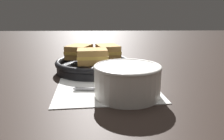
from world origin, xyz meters
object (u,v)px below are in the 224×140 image
(spoon, at_px, (115,88))
(sandwich_near_right, at_px, (93,56))
(skillet, at_px, (94,66))
(sandwich_near_left, at_px, (80,52))
(sandwich_far_left, at_px, (109,51))
(soup_bowl, at_px, (129,79))

(spoon, xyz_separation_m, sandwich_near_right, (-0.06, 0.14, 0.06))
(skillet, xyz_separation_m, sandwich_near_left, (-0.05, 0.03, 0.04))
(spoon, height_order, skillet, skillet)
(sandwich_far_left, bearing_deg, spoon, -87.24)
(sandwich_near_left, xyz_separation_m, sandwich_far_left, (0.10, 0.00, 0.00))
(sandwich_near_right, bearing_deg, sandwich_far_left, 60.26)
(soup_bowl, relative_size, spoon, 1.09)
(spoon, distance_m, skillet, 0.21)
(soup_bowl, distance_m, sandwich_far_left, 0.27)
(sandwich_near_left, height_order, sandwich_far_left, same)
(sandwich_near_right, bearing_deg, spoon, -66.41)
(spoon, bearing_deg, sandwich_far_left, 96.41)
(sandwich_near_right, distance_m, sandwich_far_left, 0.10)
(skillet, distance_m, sandwich_near_right, 0.07)
(soup_bowl, relative_size, sandwich_near_left, 1.45)
(skillet, relative_size, sandwich_near_left, 2.31)
(spoon, height_order, sandwich_far_left, sandwich_far_left)
(spoon, relative_size, skillet, 0.57)
(soup_bowl, bearing_deg, sandwich_near_right, 117.85)
(sandwich_near_left, relative_size, sandwich_near_right, 1.11)
(sandwich_near_left, bearing_deg, soup_bowl, -61.34)
(spoon, relative_size, sandwich_near_right, 1.47)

